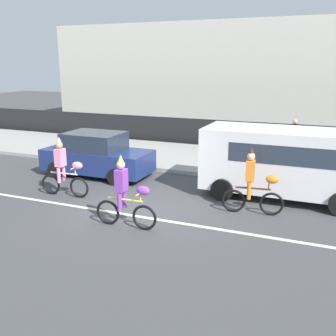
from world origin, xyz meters
name	(u,v)px	position (x,y,z in m)	size (l,w,h in m)	color
ground_plane	(137,209)	(0.00, 0.00, 0.00)	(80.00, 80.00, 0.00)	#424244
road_centre_line	(129,215)	(0.00, -0.50, 0.00)	(36.00, 0.14, 0.01)	beige
sidewalk_curb	(204,159)	(0.00, 6.50, 0.07)	(60.00, 5.00, 0.15)	#9E9B93
fence_line	(221,134)	(0.00, 9.40, 0.70)	(40.00, 0.08, 1.40)	black
building_backdrop	(268,76)	(0.81, 18.00, 3.33)	(28.00, 8.00, 6.65)	beige
parade_cyclist_pink	(64,171)	(-2.65, 0.19, 0.84)	(1.72, 0.50, 1.92)	black
parade_cyclist_purple	(126,196)	(0.35, -1.27, 0.84)	(1.72, 0.50, 1.92)	black
parade_cyclist_orange	(254,185)	(3.19, 0.94, 0.84)	(1.71, 0.51, 1.92)	black
parked_van_white	(288,159)	(3.88, 2.70, 1.28)	(5.00, 2.22, 2.18)	white
parked_car_navy	(97,155)	(-3.03, 2.66, 0.78)	(4.10, 1.92, 1.64)	navy
pedestrian_onlooker	(294,136)	(3.56, 8.33, 1.01)	(0.32, 0.20, 1.62)	#33333D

